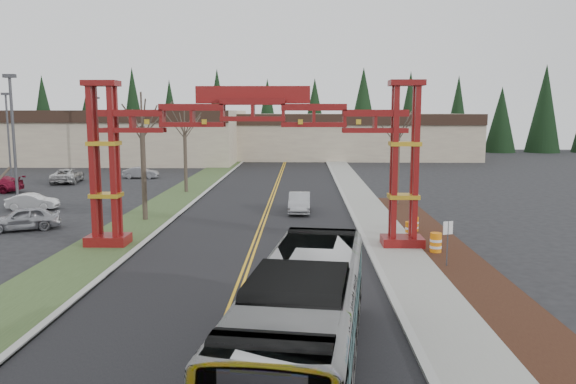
{
  "coord_description": "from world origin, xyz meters",
  "views": [
    {
      "loc": [
        2.64,
        -11.7,
        7.23
      ],
      "look_at": [
        1.94,
        14.47,
        3.51
      ],
      "focal_mm": 35.0,
      "sensor_mm": 36.0,
      "label": 1
    }
  ],
  "objects_px": {
    "retail_building_west": "(86,136)",
    "light_pole_mid": "(8,131)",
    "retail_building_east": "(348,136)",
    "bare_tree_median_far": "(185,132)",
    "bare_tree_right_far": "(398,132)",
    "light_pole_far": "(98,128)",
    "parked_car_far_a": "(141,173)",
    "silver_sedan": "(299,203)",
    "barrel_north": "(414,225)",
    "barrel_mid": "(410,231)",
    "barrel_south": "(436,244)",
    "street_sign": "(448,235)",
    "light_pole_near": "(13,131)",
    "bare_tree_median_mid": "(142,127)",
    "transit_bus": "(304,322)",
    "gateway_arch": "(253,136)",
    "parked_car_near_a": "(23,218)",
    "parked_car_near_b": "(33,202)",
    "parked_car_far_b": "(67,176)"
  },
  "relations": [
    {
      "from": "retail_building_west",
      "to": "light_pole_mid",
      "type": "relative_size",
      "value": 4.98
    },
    {
      "from": "retail_building_east",
      "to": "bare_tree_median_far",
      "type": "height_order",
      "value": "bare_tree_median_far"
    },
    {
      "from": "bare_tree_right_far",
      "to": "light_pole_far",
      "type": "height_order",
      "value": "light_pole_far"
    },
    {
      "from": "parked_car_far_a",
      "to": "silver_sedan",
      "type": "bearing_deg",
      "value": -140.23
    },
    {
      "from": "bare_tree_median_far",
      "to": "barrel_north",
      "type": "distance_m",
      "value": 24.73
    },
    {
      "from": "barrel_mid",
      "to": "barrel_south",
      "type": "bearing_deg",
      "value": -78.45
    },
    {
      "from": "barrel_north",
      "to": "street_sign",
      "type": "bearing_deg",
      "value": -90.01
    },
    {
      "from": "retail_building_east",
      "to": "bare_tree_right_far",
      "type": "relative_size",
      "value": 4.82
    },
    {
      "from": "retail_building_west",
      "to": "barrel_mid",
      "type": "xyz_separation_m",
      "value": [
        38.79,
        -51.97,
        -3.25
      ]
    },
    {
      "from": "bare_tree_median_far",
      "to": "barrel_mid",
      "type": "bearing_deg",
      "value": -48.0
    },
    {
      "from": "retail_building_west",
      "to": "light_pole_near",
      "type": "bearing_deg",
      "value": -75.49
    },
    {
      "from": "barrel_south",
      "to": "barrel_mid",
      "type": "distance_m",
      "value": 3.44
    },
    {
      "from": "bare_tree_median_mid",
      "to": "barrel_mid",
      "type": "xyz_separation_m",
      "value": [
        16.79,
        -5.28,
        -5.78
      ]
    },
    {
      "from": "light_pole_far",
      "to": "barrel_north",
      "type": "height_order",
      "value": "light_pole_far"
    },
    {
      "from": "transit_bus",
      "to": "bare_tree_median_far",
      "type": "relative_size",
      "value": 1.55
    },
    {
      "from": "barrel_south",
      "to": "retail_building_west",
      "type": "bearing_deg",
      "value": 125.5
    },
    {
      "from": "barrel_south",
      "to": "bare_tree_median_mid",
      "type": "bearing_deg",
      "value": 153.67
    },
    {
      "from": "transit_bus",
      "to": "silver_sedan",
      "type": "height_order",
      "value": "transit_bus"
    },
    {
      "from": "gateway_arch",
      "to": "light_pole_near",
      "type": "relative_size",
      "value": 1.81
    },
    {
      "from": "bare_tree_median_mid",
      "to": "bare_tree_right_far",
      "type": "distance_m",
      "value": 19.23
    },
    {
      "from": "parked_car_far_a",
      "to": "bare_tree_right_far",
      "type": "height_order",
      "value": "bare_tree_right_far"
    },
    {
      "from": "parked_car_near_a",
      "to": "bare_tree_median_far",
      "type": "distance_m",
      "value": 18.6
    },
    {
      "from": "parked_car_near_b",
      "to": "bare_tree_right_far",
      "type": "relative_size",
      "value": 0.47
    },
    {
      "from": "bare_tree_right_far",
      "to": "barrel_mid",
      "type": "xyz_separation_m",
      "value": [
        -1.21,
        -12.03,
        -5.24
      ]
    },
    {
      "from": "bare_tree_right_far",
      "to": "barrel_north",
      "type": "xyz_separation_m",
      "value": [
        -0.62,
        -10.23,
        -5.26
      ]
    },
    {
      "from": "parked_car_near_a",
      "to": "barrel_north",
      "type": "height_order",
      "value": "parked_car_near_a"
    },
    {
      "from": "gateway_arch",
      "to": "parked_car_near_b",
      "type": "distance_m",
      "value": 21.6
    },
    {
      "from": "gateway_arch",
      "to": "silver_sedan",
      "type": "distance_m",
      "value": 12.07
    },
    {
      "from": "transit_bus",
      "to": "barrel_mid",
      "type": "relative_size",
      "value": 11.52
    },
    {
      "from": "gateway_arch",
      "to": "barrel_south",
      "type": "xyz_separation_m",
      "value": [
        9.47,
        -1.39,
        -5.42
      ]
    },
    {
      "from": "bare_tree_right_far",
      "to": "barrel_mid",
      "type": "relative_size",
      "value": 7.69
    },
    {
      "from": "parked_car_far_b",
      "to": "street_sign",
      "type": "xyz_separation_m",
      "value": [
        31.15,
        -31.42,
        0.86
      ]
    },
    {
      "from": "gateway_arch",
      "to": "parked_car_far_a",
      "type": "bearing_deg",
      "value": 115.89
    },
    {
      "from": "parked_car_far_b",
      "to": "light_pole_mid",
      "type": "relative_size",
      "value": 0.58
    },
    {
      "from": "parked_car_near_b",
      "to": "bare_tree_median_far",
      "type": "distance_m",
      "value": 14.3
    },
    {
      "from": "gateway_arch",
      "to": "silver_sedan",
      "type": "height_order",
      "value": "gateway_arch"
    },
    {
      "from": "retail_building_west",
      "to": "light_pole_mid",
      "type": "height_order",
      "value": "light_pole_mid"
    },
    {
      "from": "gateway_arch",
      "to": "bare_tree_median_far",
      "type": "relative_size",
      "value": 2.38
    },
    {
      "from": "parked_car_far_a",
      "to": "street_sign",
      "type": "xyz_separation_m",
      "value": [
        24.69,
        -35.55,
        0.98
      ]
    },
    {
      "from": "light_pole_far",
      "to": "bare_tree_right_far",
      "type": "bearing_deg",
      "value": -38.34
    },
    {
      "from": "parked_car_far_a",
      "to": "parked_car_far_b",
      "type": "relative_size",
      "value": 0.71
    },
    {
      "from": "silver_sedan",
      "to": "barrel_mid",
      "type": "distance_m",
      "value": 10.73
    },
    {
      "from": "bare_tree_right_far",
      "to": "barrel_north",
      "type": "bearing_deg",
      "value": -93.46
    },
    {
      "from": "parked_car_near_b",
      "to": "parked_car_far_a",
      "type": "distance_m",
      "value": 20.4
    },
    {
      "from": "transit_bus",
      "to": "bare_tree_median_mid",
      "type": "bearing_deg",
      "value": 122.82
    },
    {
      "from": "silver_sedan",
      "to": "parked_car_near_a",
      "type": "height_order",
      "value": "parked_car_near_a"
    },
    {
      "from": "light_pole_far",
      "to": "street_sign",
      "type": "xyz_separation_m",
      "value": [
        32.48,
        -44.2,
        -3.68
      ]
    },
    {
      "from": "light_pole_mid",
      "to": "street_sign",
      "type": "bearing_deg",
      "value": -40.44
    },
    {
      "from": "gateway_arch",
      "to": "parked_car_near_b",
      "type": "xyz_separation_m",
      "value": [
        -17.63,
        11.26,
        -5.37
      ]
    },
    {
      "from": "retail_building_east",
      "to": "light_pole_far",
      "type": "xyz_separation_m",
      "value": [
        -33.1,
        -21.77,
        1.77
      ]
    }
  ]
}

